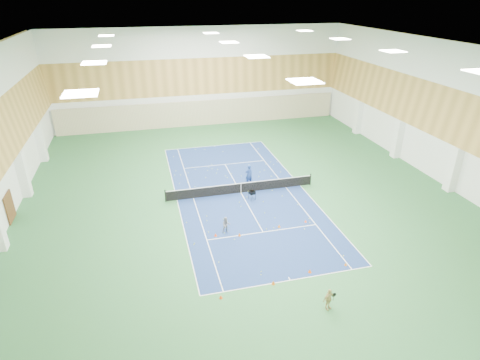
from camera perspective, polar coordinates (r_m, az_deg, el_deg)
name	(u,v)px	position (r m, az deg, el deg)	size (l,w,h in m)	color
ground	(241,193)	(34.51, 0.13, -1.84)	(40.00, 40.00, 0.00)	#2A6234
room_shell	(241,126)	(32.21, 0.15, 7.69)	(36.00, 40.00, 12.00)	white
wood_cladding	(241,101)	(31.66, 0.15, 11.14)	(36.00, 40.00, 8.00)	#C09247
ceiling_light_grid	(241,49)	(30.92, 0.16, 18.20)	(21.40, 25.40, 0.06)	white
court_surface	(241,193)	(34.51, 0.13, -1.83)	(10.97, 23.77, 0.01)	navy
tennis_balls_scatter	(241,192)	(34.49, 0.13, -1.77)	(10.57, 22.77, 0.07)	#BEDB25
tennis_net	(241,187)	(34.27, 0.14, -1.02)	(12.80, 0.10, 1.10)	black
back_curtain	(202,113)	(52.02, -5.38, 9.47)	(35.40, 0.16, 3.20)	#C6B793
door_left_b	(10,207)	(34.69, -29.93, -3.34)	(0.08, 1.80, 2.20)	#593319
coach	(249,175)	(35.66, 1.26, 0.77)	(0.69, 0.45, 1.88)	navy
child_court	(226,225)	(28.85, -1.98, -6.39)	(0.59, 0.46, 1.22)	gray
child_apron	(329,299)	(23.14, 12.49, -16.21)	(0.78, 0.32, 1.32)	tan
ball_cart	(252,195)	(33.23, 1.72, -2.19)	(0.48, 0.48, 0.82)	black
cone_svc_a	(216,235)	(28.70, -3.48, -7.77)	(0.22, 0.22, 0.24)	#FF420D
cone_svc_b	(239,234)	(28.67, -0.07, -7.76)	(0.22, 0.22, 0.24)	orange
cone_svc_c	(279,226)	(29.78, 5.59, -6.51)	(0.22, 0.22, 0.24)	orange
cone_svc_d	(306,221)	(30.65, 9.32, -5.78)	(0.19, 0.19, 0.21)	#FF430D
cone_base_a	(221,297)	(23.64, -2.73, -16.24)	(0.20, 0.20, 0.22)	#FF450D
cone_base_b	(273,282)	(24.59, 4.76, -14.32)	(0.23, 0.23, 0.25)	#DC610B
cone_base_c	(310,271)	(25.72, 9.91, -12.61)	(0.23, 0.23, 0.25)	#EA500C
cone_base_d	(346,264)	(26.77, 14.81, -11.49)	(0.19, 0.19, 0.21)	orange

